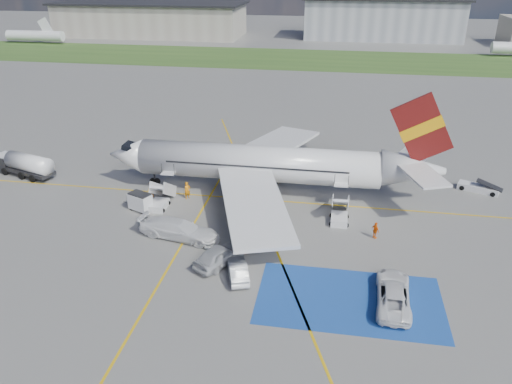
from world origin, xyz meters
The scene contains 21 objects.
ground centered at (0.00, 0.00, 0.00)m, with size 400.00×400.00×0.00m, color #60605E.
grass_strip centered at (0.00, 95.00, 0.01)m, with size 400.00×30.00×0.01m, color #2D4C1E.
taxiway_line_main centered at (0.00, 12.00, 0.01)m, with size 120.00×0.20×0.01m, color gold.
taxiway_line_cross centered at (-5.00, -10.00, 0.01)m, with size 0.20×60.00×0.01m, color gold.
taxiway_line_diag centered at (0.00, 12.00, 0.01)m, with size 0.20×60.00×0.01m, color gold.
staging_box centered at (10.00, -4.00, 0.01)m, with size 14.00×8.00×0.01m, color #194397.
terminal_west centered at (-55.00, 130.00, 5.00)m, with size 60.00×22.00×10.00m, color gray.
terminal_centre centered at (20.00, 135.00, 6.00)m, with size 48.00×18.00×12.00m, color gray.
airliner centered at (1.51, 14.00, 3.39)m, with size 36.81×32.95×11.92m.
airstairs_fwd centered at (-9.50, 8.70, 0.62)m, with size 1.90×5.20×3.60m.
airstairs_aft centered at (9.00, 8.70, 0.62)m, with size 1.90×5.20×3.60m.
fuel_tanker centered at (-28.16, 13.88, 1.19)m, with size 8.51×4.56×2.82m.
gpu_cart centered at (-11.21, 7.59, 0.85)m, with size 2.64×2.19×1.89m.
belt_loader centered at (24.21, 18.19, 0.34)m, with size 4.73×3.02×1.38m.
car_silver_a centered at (-0.90, -0.80, 0.86)m, with size 2.02×5.03×1.71m, color #A9ABB0.
car_silver_b centered at (1.03, -2.48, 0.69)m, with size 1.45×4.17×1.37m, color silver.
van_white_a centered at (13.21, -3.66, 0.99)m, with size 2.44×5.29×1.98m, color white.
van_white_b centered at (-5.58, 2.86, 1.15)m, with size 2.39×5.89×2.31m, color white.
crew_fwd centered at (-7.23, 11.04, 0.95)m, with size 0.69×0.46×1.90m, color orange.
crew_nose centered at (-11.23, 10.76, 0.84)m, with size 0.82×0.64×1.68m, color orange.
crew_aft centered at (12.32, 5.78, 0.81)m, with size 0.95×0.40×1.63m, color orange.
Camera 1 is at (8.10, -35.58, 23.59)m, focal length 35.00 mm.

